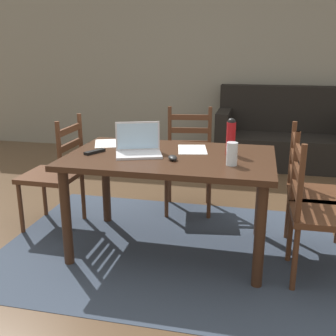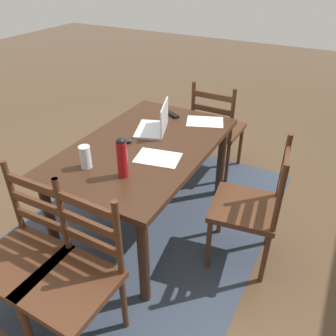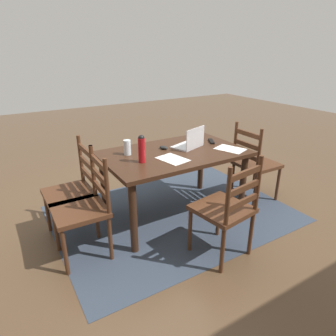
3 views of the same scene
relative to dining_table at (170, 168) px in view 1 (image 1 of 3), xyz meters
name	(u,v)px [view 1 (image 1 of 3)]	position (x,y,z in m)	size (l,w,h in m)	color
ground_plane	(170,248)	(0.00, 0.00, -0.64)	(14.00, 14.00, 0.00)	brown
area_rug	(170,247)	(0.00, 0.00, -0.64)	(2.52, 1.86, 0.01)	#333D4C
wall_back	(218,57)	(0.00, 3.10, 0.71)	(8.00, 0.12, 2.70)	gray
dining_table	(170,168)	(0.00, 0.00, 0.00)	(1.47, 0.92, 0.74)	#382114
chair_far_head	(189,162)	(-0.01, 0.83, -0.18)	(0.50, 0.50, 0.95)	#4C2B19
chair_left_far	(55,175)	(-1.02, 0.18, -0.18)	(0.44, 0.44, 0.95)	#4C2B19
chair_right_far	(313,193)	(1.02, 0.18, -0.18)	(0.45, 0.45, 0.95)	#4C2B19
chair_right_near	(320,213)	(1.02, -0.18, -0.18)	(0.45, 0.45, 0.95)	#4C2B19
couch	(287,138)	(0.98, 2.62, -0.29)	(1.80, 0.80, 1.00)	black
laptop	(138,146)	(-0.23, -0.03, 0.15)	(0.38, 0.32, 0.23)	silver
water_bottle	(231,136)	(0.42, 0.10, 0.23)	(0.07, 0.07, 0.26)	#A81419
drinking_glass	(232,154)	(0.45, -0.17, 0.17)	(0.07, 0.07, 0.15)	silver
computer_mouse	(173,158)	(0.05, -0.13, 0.11)	(0.06, 0.10, 0.03)	black
tv_remote	(95,152)	(-0.55, -0.07, 0.11)	(0.04, 0.17, 0.02)	black
paper_stack_left	(108,143)	(-0.56, 0.24, 0.10)	(0.21, 0.30, 0.00)	white
paper_stack_right	(192,150)	(0.13, 0.18, 0.10)	(0.21, 0.30, 0.00)	white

